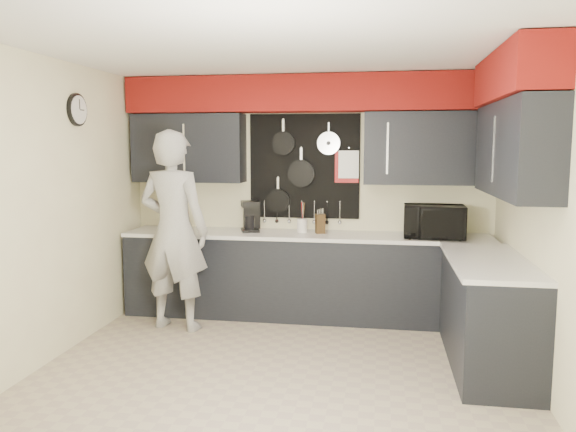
% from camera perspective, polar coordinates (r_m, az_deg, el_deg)
% --- Properties ---
extents(ground, '(4.00, 4.00, 0.00)m').
position_cam_1_polar(ground, '(4.88, -0.63, -15.16)').
color(ground, tan).
rests_on(ground, ground).
extents(back_wall_assembly, '(4.00, 0.36, 2.60)m').
position_cam_1_polar(back_wall_assembly, '(6.10, 2.08, 8.63)').
color(back_wall_assembly, '#FAF7C1').
rests_on(back_wall_assembly, ground).
extents(right_wall_assembly, '(0.36, 3.50, 2.60)m').
position_cam_1_polar(right_wall_assembly, '(4.83, 22.36, 7.70)').
color(right_wall_assembly, '#FAF7C1').
rests_on(right_wall_assembly, ground).
extents(left_wall_assembly, '(0.05, 3.50, 2.60)m').
position_cam_1_polar(left_wall_assembly, '(5.28, -22.46, 0.98)').
color(left_wall_assembly, '#FAF7C1').
rests_on(left_wall_assembly, ground).
extents(base_cabinets, '(3.95, 2.20, 0.92)m').
position_cam_1_polar(base_cabinets, '(5.75, 6.20, -6.92)').
color(base_cabinets, black).
rests_on(base_cabinets, ground).
extents(microwave, '(0.61, 0.42, 0.33)m').
position_cam_1_polar(microwave, '(5.89, 14.59, -0.55)').
color(microwave, black).
rests_on(microwave, base_cabinets).
extents(knife_block, '(0.12, 0.12, 0.21)m').
position_cam_1_polar(knife_block, '(6.01, 3.29, -0.79)').
color(knife_block, '#342210').
rests_on(knife_block, base_cabinets).
extents(utensil_crock, '(0.11, 0.11, 0.15)m').
position_cam_1_polar(utensil_crock, '(6.09, 1.45, -0.96)').
color(utensil_crock, white).
rests_on(utensil_crock, base_cabinets).
extents(coffee_maker, '(0.25, 0.27, 0.33)m').
position_cam_1_polar(coffee_maker, '(6.15, -3.81, 0.05)').
color(coffee_maker, black).
rests_on(coffee_maker, base_cabinets).
extents(person, '(0.80, 0.58, 2.01)m').
position_cam_1_polar(person, '(5.74, -11.53, -1.47)').
color(person, '#BBBBB8').
rests_on(person, ground).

